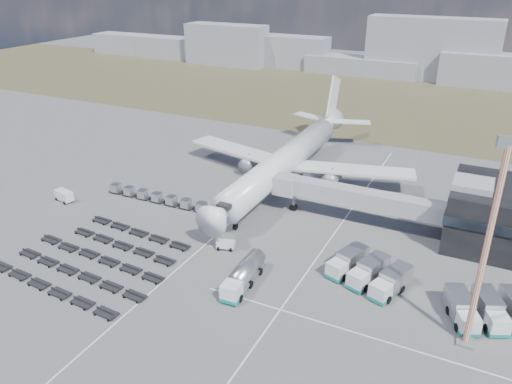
% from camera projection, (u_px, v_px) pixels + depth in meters
% --- Properties ---
extents(ground, '(420.00, 420.00, 0.00)m').
position_uv_depth(ground, '(209.00, 254.00, 79.79)').
color(ground, '#565659').
rests_on(ground, ground).
extents(grass_strip, '(420.00, 90.00, 0.01)m').
position_uv_depth(grass_strip, '(376.00, 100.00, 169.51)').
color(grass_strip, '#4B472D').
rests_on(grass_strip, ground).
extents(lane_markings, '(47.12, 110.00, 0.01)m').
position_uv_depth(lane_markings, '(272.00, 259.00, 78.31)').
color(lane_markings, silver).
rests_on(lane_markings, ground).
extents(jet_bridge, '(30.30, 3.80, 7.05)m').
position_uv_depth(jet_bridge, '(345.00, 195.00, 87.96)').
color(jet_bridge, '#939399').
rests_on(jet_bridge, ground).
extents(airliner, '(51.59, 64.53, 17.62)m').
position_uv_depth(airliner, '(288.00, 158.00, 103.99)').
color(airliner, silver).
rests_on(airliner, ground).
extents(skyline, '(299.14, 25.07, 23.67)m').
position_uv_depth(skyline, '(373.00, 57.00, 203.60)').
color(skyline, gray).
rests_on(skyline, ground).
extents(fuel_tanker, '(3.16, 10.53, 3.37)m').
position_uv_depth(fuel_tanker, '(243.00, 275.00, 71.25)').
color(fuel_tanker, silver).
rests_on(fuel_tanker, ground).
extents(pushback_tug, '(3.27, 2.41, 1.36)m').
position_uv_depth(pushback_tug, '(226.00, 245.00, 80.92)').
color(pushback_tug, silver).
rests_on(pushback_tug, ground).
extents(utility_van, '(4.33, 2.67, 2.17)m').
position_uv_depth(utility_van, '(64.00, 196.00, 97.07)').
color(utility_van, silver).
rests_on(utility_van, ground).
extents(catering_truck, '(3.81, 6.09, 2.60)m').
position_uv_depth(catering_truck, '(315.00, 177.00, 105.29)').
color(catering_truck, silver).
rests_on(catering_truck, ground).
extents(service_trucks_near, '(12.05, 10.55, 3.07)m').
position_uv_depth(service_trucks_near, '(368.00, 272.00, 72.17)').
color(service_trucks_near, silver).
rests_on(service_trucks_near, ground).
extents(service_trucks_far, '(15.38, 12.36, 3.00)m').
position_uv_depth(service_trucks_far, '(504.00, 310.00, 64.20)').
color(service_trucks_far, silver).
rests_on(service_trucks_far, ground).
extents(uld_row, '(26.07, 2.03, 1.76)m').
position_uv_depth(uld_row, '(164.00, 199.00, 95.92)').
color(uld_row, black).
rests_on(uld_row, ground).
extents(baggage_dollies, '(27.18, 21.75, 0.80)m').
position_uv_depth(baggage_dollies, '(96.00, 259.00, 77.72)').
color(baggage_dollies, black).
rests_on(baggage_dollies, ground).
extents(floodlight_mast, '(2.53, 2.04, 26.47)m').
position_uv_depth(floodlight_mast, '(486.00, 250.00, 55.47)').
color(floodlight_mast, '#C3461F').
rests_on(floodlight_mast, ground).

